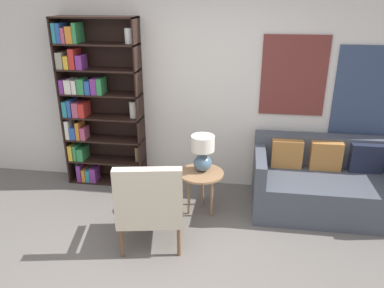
{
  "coord_description": "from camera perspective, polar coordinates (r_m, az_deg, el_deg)",
  "views": [
    {
      "loc": [
        0.61,
        -2.51,
        2.39
      ],
      "look_at": [
        0.08,
        1.14,
        0.9
      ],
      "focal_mm": 35.0,
      "sensor_mm": 36.0,
      "label": 1
    }
  ],
  "objects": [
    {
      "name": "table_lamp",
      "position": [
        4.18,
        1.64,
        -1.12
      ],
      "size": [
        0.26,
        0.26,
        0.42
      ],
      "color": "slate",
      "rests_on": "side_table"
    },
    {
      "name": "bookshelf",
      "position": [
        4.93,
        -14.96,
        6.12
      ],
      "size": [
        1.02,
        0.3,
        2.14
      ],
      "color": "black",
      "rests_on": "ground_plane"
    },
    {
      "name": "armchair",
      "position": [
        3.67,
        -6.44,
        -8.93
      ],
      "size": [
        0.73,
        0.71,
        0.94
      ],
      "color": "brown",
      "rests_on": "ground_plane"
    },
    {
      "name": "ground_plane",
      "position": [
        3.52,
        -4.24,
        -20.84
      ],
      "size": [
        14.0,
        14.0,
        0.0
      ],
      "primitive_type": "plane",
      "color": "#66605B"
    },
    {
      "name": "couch",
      "position": [
        4.67,
        19.6,
        -5.72
      ],
      "size": [
        1.66,
        0.91,
        0.81
      ],
      "color": "#474C56",
      "rests_on": "ground_plane"
    },
    {
      "name": "side_table",
      "position": [
        4.26,
        1.42,
        -5.0
      ],
      "size": [
        0.51,
        0.51,
        0.51
      ],
      "color": "#99704C",
      "rests_on": "ground_plane"
    },
    {
      "name": "wall_back",
      "position": [
        4.69,
        1.12,
        9.23
      ],
      "size": [
        6.4,
        0.08,
        2.7
      ],
      "color": "silver",
      "rests_on": "ground_plane"
    }
  ]
}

